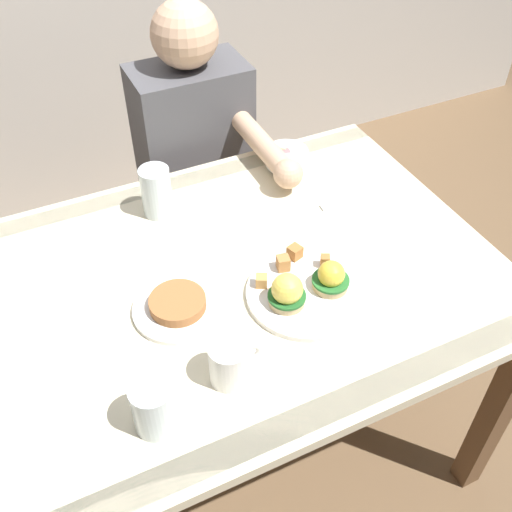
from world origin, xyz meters
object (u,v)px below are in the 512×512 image
at_px(dining_table, 240,304).
at_px(water_glass_near, 157,195).
at_px(coffee_mug, 230,361).
at_px(fruit_bowl, 286,158).
at_px(water_glass_far, 154,409).
at_px(eggs_benedict_plate, 306,289).
at_px(side_plate, 178,306).
at_px(diner_person, 199,160).
at_px(fork, 344,203).

relative_size(dining_table, water_glass_near, 8.99).
bearing_deg(water_glass_near, coffee_mug, -94.00).
bearing_deg(fruit_bowl, water_glass_far, -133.64).
distance_m(eggs_benedict_plate, coffee_mug, 0.27).
distance_m(coffee_mug, water_glass_far, 0.17).
bearing_deg(side_plate, diner_person, 65.27).
height_order(fruit_bowl, water_glass_near, water_glass_near).
xyz_separation_m(eggs_benedict_plate, fork, (0.26, 0.25, -0.02)).
bearing_deg(coffee_mug, fork, 37.18).
relative_size(fork, water_glass_near, 1.17).
bearing_deg(fork, diner_person, 115.40).
xyz_separation_m(coffee_mug, diner_person, (0.26, 0.86, -0.14)).
relative_size(fruit_bowl, water_glass_near, 0.90).
relative_size(dining_table, coffee_mug, 10.76).
distance_m(eggs_benedict_plate, water_glass_far, 0.43).
bearing_deg(diner_person, fork, -64.60).
height_order(fork, side_plate, side_plate).
height_order(water_glass_far, diner_person, diner_person).
bearing_deg(fork, eggs_benedict_plate, -136.02).
relative_size(dining_table, eggs_benedict_plate, 4.44).
height_order(eggs_benedict_plate, water_glass_far, water_glass_far).
height_order(fork, diner_person, diner_person).
xyz_separation_m(water_glass_far, side_plate, (0.13, 0.25, -0.03)).
xyz_separation_m(fruit_bowl, coffee_mug, (-0.43, -0.59, 0.02)).
distance_m(fork, water_glass_far, 0.78).
distance_m(coffee_mug, water_glass_near, 0.55).
bearing_deg(fruit_bowl, fork, -74.34).
height_order(coffee_mug, fork, coffee_mug).
relative_size(fork, side_plate, 0.78).
bearing_deg(water_glass_near, eggs_benedict_plate, -65.00).
height_order(side_plate, diner_person, diner_person).
bearing_deg(water_glass_far, fruit_bowl, 46.36).
height_order(fork, water_glass_near, water_glass_near).
distance_m(eggs_benedict_plate, fork, 0.36).
xyz_separation_m(fruit_bowl, side_plate, (-0.47, -0.38, -0.02)).
xyz_separation_m(fruit_bowl, water_glass_far, (-0.60, -0.63, 0.02)).
distance_m(dining_table, coffee_mug, 0.33).
xyz_separation_m(dining_table, eggs_benedict_plate, (0.10, -0.13, 0.13)).
relative_size(dining_table, fruit_bowl, 10.00).
bearing_deg(eggs_benedict_plate, diner_person, 87.86).
bearing_deg(fruit_bowl, eggs_benedict_plate, -112.84).
bearing_deg(fork, water_glass_far, -148.09).
bearing_deg(eggs_benedict_plate, fork, 43.98).
relative_size(eggs_benedict_plate, fork, 1.73).
bearing_deg(water_glass_far, coffee_mug, 12.28).
bearing_deg(dining_table, water_glass_far, -135.84).
bearing_deg(coffee_mug, eggs_benedict_plate, 28.15).
bearing_deg(side_plate, water_glass_near, 78.11).
bearing_deg(fruit_bowl, water_glass_near, -174.36).
height_order(fruit_bowl, diner_person, diner_person).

